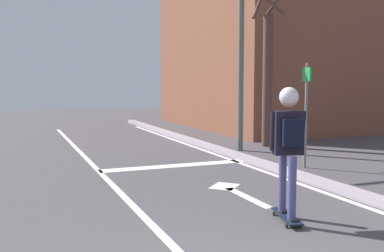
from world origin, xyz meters
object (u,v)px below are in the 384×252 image
(skateboard, at_px, (286,216))
(roadside_tree, at_px, (267,74))
(traffic_signal_mast, at_px, (214,16))
(skater, at_px, (289,134))
(street_sign_post, at_px, (306,100))

(skateboard, xyz_separation_m, roadside_tree, (3.58, 6.35, 2.09))
(skateboard, xyz_separation_m, traffic_signal_mast, (1.62, 5.90, 3.60))
(skater, relative_size, traffic_signal_mast, 0.32)
(roadside_tree, bearing_deg, skater, -119.36)
(traffic_signal_mast, bearing_deg, street_sign_post, -70.97)
(skateboard, distance_m, street_sign_post, 4.30)
(skater, xyz_separation_m, roadside_tree, (3.58, 6.37, 0.95))
(skateboard, bearing_deg, roadside_tree, 60.61)
(traffic_signal_mast, height_order, roadside_tree, traffic_signal_mast)
(street_sign_post, relative_size, roadside_tree, 0.49)
(skateboard, height_order, skater, skater)
(skateboard, height_order, street_sign_post, street_sign_post)
(skater, bearing_deg, skateboard, 74.70)
(skateboard, distance_m, roadside_tree, 7.58)
(skateboard, bearing_deg, traffic_signal_mast, 74.65)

